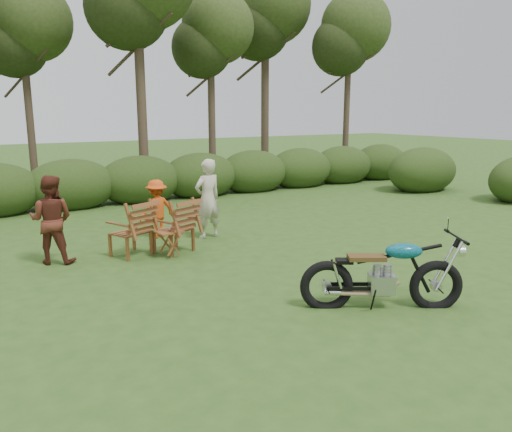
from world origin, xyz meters
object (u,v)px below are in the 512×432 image
cup (171,228)px  adult_a (208,237)px  adult_b (55,262)px  side_table (170,244)px  child (158,237)px  lawn_chair_left (131,255)px  motorcycle (380,307)px  lawn_chair_right (174,252)px

cup → adult_a: bearing=36.5°
cup → adult_b: adult_b is taller
adult_a → side_table: bearing=26.7°
adult_a → child: adult_a is taller
cup → adult_b: bearing=160.3°
lawn_chair_left → cup: bearing=122.4°
lawn_chair_left → adult_a: 1.91m
motorcycle → lawn_chair_left: size_ratio=2.01×
motorcycle → adult_a: (-0.34, 4.79, 0.00)m
motorcycle → child: child is taller
lawn_chair_right → lawn_chair_left: size_ratio=0.99×
cup → child: 1.62m
lawn_chair_left → child: (0.93, 1.06, 0.00)m
lawn_chair_right → adult_a: adult_a is taller
motorcycle → cup: bearing=142.8°
lawn_chair_right → adult_b: size_ratio=0.66×
lawn_chair_right → child: child is taller
motorcycle → adult_b: 5.79m
adult_b → side_table: bearing=-170.8°
adult_b → cup: bearing=-169.7°
motorcycle → adult_a: 4.81m
adult_a → child: size_ratio=1.36×
lawn_chair_left → adult_b: bearing=-34.5°
side_table → adult_a: size_ratio=0.29×
cup → adult_a: 1.61m
lawn_chair_right → side_table: (-0.19, -0.27, 0.25)m
motorcycle → child: size_ratio=1.70×
motorcycle → adult_a: adult_a is taller
lawn_chair_left → adult_b: (-1.33, 0.27, 0.00)m
lawn_chair_right → child: (0.14, 1.27, 0.00)m
cup → child: child is taller
adult_a → lawn_chair_left: bearing=4.3°
child → lawn_chair_right: bearing=72.6°
side_table → adult_b: size_ratio=0.31×
cup → adult_a: (1.22, 0.90, -0.54)m
adult_a → adult_b: bearing=-6.2°
lawn_chair_right → cup: size_ratio=9.61×
lawn_chair_left → adult_b: adult_b is taller
lawn_chair_left → child: size_ratio=0.84×
adult_a → adult_b: size_ratio=1.07×
motorcycle → adult_a: size_ratio=1.25×
cup → adult_a: adult_a is taller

